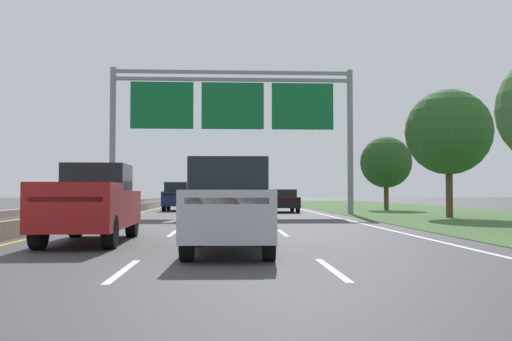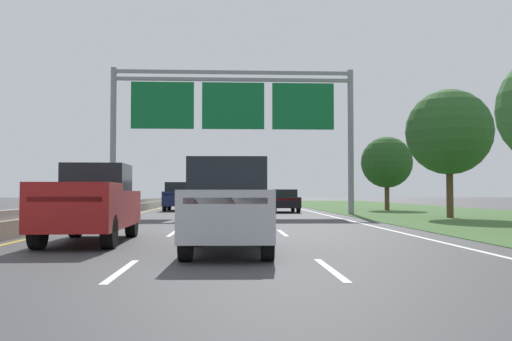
% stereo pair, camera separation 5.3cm
% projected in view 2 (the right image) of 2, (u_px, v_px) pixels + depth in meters
% --- Properties ---
extents(ground_plane, '(220.00, 220.00, 0.00)m').
position_uv_depth(ground_plane, '(228.00, 215.00, 34.43)').
color(ground_plane, '#3D3D3F').
extents(lane_striping, '(11.96, 106.00, 0.01)m').
position_uv_depth(lane_striping, '(228.00, 215.00, 33.97)').
color(lane_striping, white).
rests_on(lane_striping, ground).
extents(grass_verge_right, '(14.00, 110.00, 0.02)m').
position_uv_depth(grass_verge_right, '(452.00, 214.00, 35.11)').
color(grass_verge_right, '#3D602D').
rests_on(grass_verge_right, ground).
extents(median_barrier_concrete, '(0.60, 110.00, 0.85)m').
position_uv_depth(median_barrier_concrete, '(119.00, 209.00, 34.12)').
color(median_barrier_concrete, '#A8A399').
rests_on(median_barrier_concrete, ground).
extents(overhead_sign_gantry, '(15.06, 0.42, 9.05)m').
position_uv_depth(overhead_sign_gantry, '(233.00, 111.00, 34.74)').
color(overhead_sign_gantry, gray).
rests_on(overhead_sign_gantry, ground).
extents(pickup_truck_red, '(2.12, 5.44, 2.20)m').
position_uv_depth(pickup_truck_red, '(91.00, 203.00, 15.54)').
color(pickup_truck_red, maroon).
rests_on(pickup_truck_red, ground).
extents(car_white_centre_lane_suv, '(1.93, 4.71, 2.11)m').
position_uv_depth(car_white_centre_lane_suv, '(231.00, 196.00, 38.07)').
color(car_white_centre_lane_suv, silver).
rests_on(car_white_centre_lane_suv, ground).
extents(car_black_right_lane_sedan, '(1.87, 4.42, 1.57)m').
position_uv_depth(car_black_right_lane_sedan, '(284.00, 200.00, 38.89)').
color(car_black_right_lane_sedan, black).
rests_on(car_black_right_lane_sedan, ground).
extents(car_navy_left_lane_suv, '(1.90, 4.70, 2.11)m').
position_uv_depth(car_navy_left_lane_suv, '(178.00, 196.00, 41.95)').
color(car_navy_left_lane_suv, '#161E47').
rests_on(car_navy_left_lane_suv, ground).
extents(car_silver_centre_lane_suv, '(2.04, 4.75, 2.11)m').
position_uv_depth(car_silver_centre_lane_suv, '(229.00, 205.00, 12.87)').
color(car_silver_centre_lane_suv, '#B2B5BA').
rests_on(car_silver_centre_lane_suv, ground).
extents(roadside_tree_mid, '(4.58, 4.58, 6.90)m').
position_uv_depth(roadside_tree_mid, '(449.00, 132.00, 30.15)').
color(roadside_tree_mid, '#4C3823').
rests_on(roadside_tree_mid, ground).
extents(roadside_tree_far, '(3.91, 3.91, 5.62)m').
position_uv_depth(roadside_tree_far, '(387.00, 162.00, 42.89)').
color(roadside_tree_far, '#4C3823').
rests_on(roadside_tree_far, ground).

